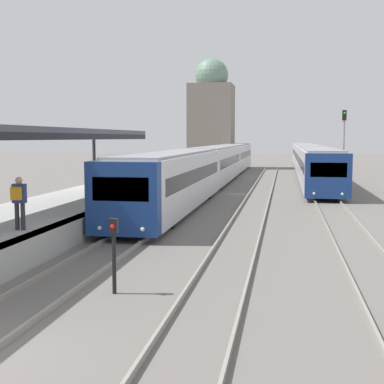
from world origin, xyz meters
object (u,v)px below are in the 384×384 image
signal_post_near (114,247)px  train_far (309,158)px  train_near (215,163)px  person_on_platform (19,199)px  signal_mast_far (344,142)px

signal_post_near → train_far: bearing=81.8°
train_near → train_far: 15.74m
person_on_platform → train_far: bearing=75.8°
train_near → train_far: train_near is taller
train_far → signal_mast_far: bearing=-85.5°
train_near → signal_post_near: size_ratio=27.95×
person_on_platform → train_near: (2.41, 28.71, -0.20)m
person_on_platform → signal_post_near: (4.08, -3.09, -0.76)m
train_near → signal_mast_far: signal_mast_far is taller
signal_mast_far → train_near: bearing=149.9°
signal_post_near → signal_mast_far: 27.48m
train_far → signal_post_near: 45.70m
person_on_platform → signal_post_near: size_ratio=0.90×
train_near → signal_post_near: (1.67, -31.80, -0.55)m
train_near → signal_mast_far: size_ratio=9.12×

